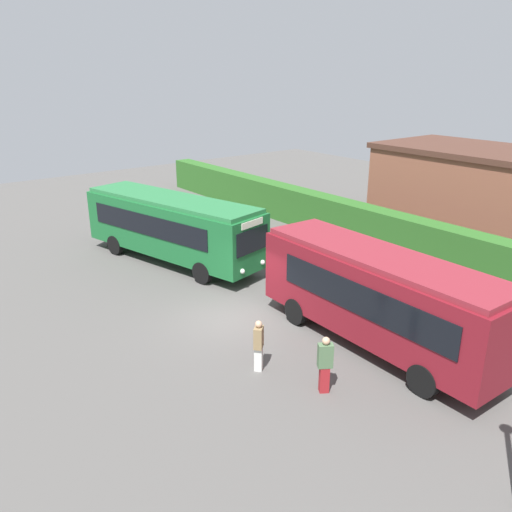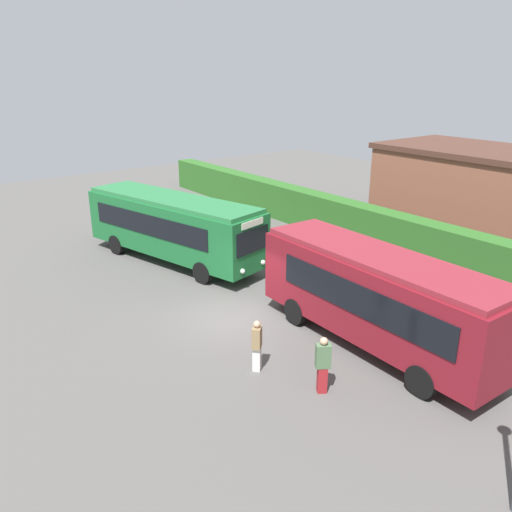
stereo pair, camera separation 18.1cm
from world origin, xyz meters
name	(u,v)px [view 1 (the left image)]	position (x,y,z in m)	size (l,w,h in m)	color
ground_plane	(233,319)	(0.00, 0.00, 0.00)	(64.00, 64.00, 0.00)	#514F4C
bus_green	(172,225)	(-6.92, 1.37, 1.85)	(10.28, 4.78, 3.22)	#19602D
bus_maroon	(378,294)	(4.59, 2.69, 1.91)	(9.27, 2.69, 3.33)	maroon
person_left	(259,344)	(3.42, -1.42, 0.91)	(0.45, 0.46, 1.72)	silver
person_center	(325,363)	(5.50, -0.62, 0.95)	(0.45, 0.50, 1.79)	maroon
hedge_row	(409,239)	(0.00, 10.69, 1.07)	(44.00, 1.19, 2.15)	#2A5F21
depot_building	(476,193)	(-0.31, 16.84, 2.48)	(10.65, 6.39, 4.95)	brown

